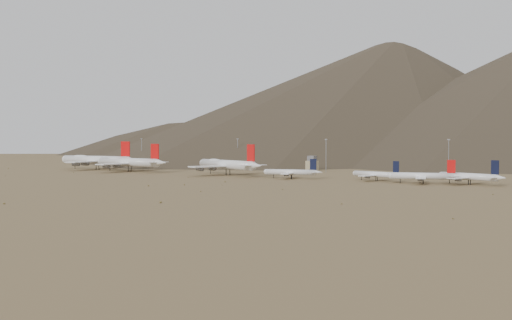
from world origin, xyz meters
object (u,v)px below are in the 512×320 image
Objects in this scene: narrowbody_b at (377,174)px; control_tower at (312,164)px; widebody_west at (97,160)px; widebody_east at (227,164)px; narrowbody_a at (292,172)px; widebody_centre at (129,162)px.

control_tower is at bearing 151.80° from narrowbody_b.
widebody_west is at bearing -165.81° from narrowbody_b.
widebody_east is 88.11m from control_tower.
narrowbody_b is 3.18× the size of control_tower.
widebody_west reaches higher than narrowbody_a.
widebody_east is at bearing 5.84° from widebody_centre.
widebody_west is 1.06× the size of widebody_centre.
widebody_east is at bearing -104.66° from control_tower.
narrowbody_b is 122.07m from control_tower.
narrowbody_a is 56.56m from narrowbody_b.
narrowbody_b is (203.25, 9.69, -3.43)m from widebody_centre.
narrowbody_b is at bearing 4.47° from widebody_centre.
widebody_west is 1.10× the size of widebody_east.
widebody_east reaches higher than widebody_centre.
narrowbody_b is at bearing -7.18° from widebody_west.
widebody_east is 57.34m from narrowbody_a.
narrowbody_b reaches higher than control_tower.
narrowbody_a reaches higher than control_tower.
control_tower is (158.94, 82.83, -2.77)m from widebody_west.
widebody_centre is 1.94× the size of narrowbody_b.
widebody_east reaches higher than narrowbody_b.
widebody_centre is 203.51m from narrowbody_b.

